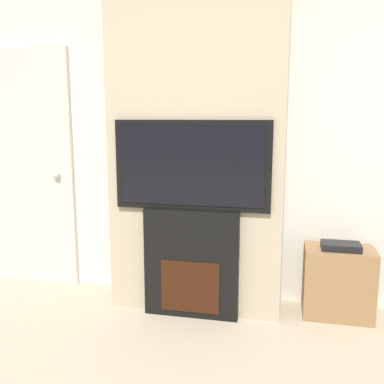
# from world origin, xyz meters

# --- Properties ---
(wall_back) EXTENTS (6.00, 0.06, 2.70)m
(wall_back) POSITION_xyz_m (0.00, 2.03, 1.35)
(wall_back) COLOR silver
(wall_back) RESTS_ON ground_plane
(chimney_breast) EXTENTS (1.29, 0.40, 2.70)m
(chimney_breast) POSITION_xyz_m (0.00, 1.80, 1.35)
(chimney_breast) COLOR #BCAD8E
(chimney_breast) RESTS_ON ground_plane
(fireplace) EXTENTS (0.70, 0.15, 0.81)m
(fireplace) POSITION_xyz_m (0.00, 1.60, 0.40)
(fireplace) COLOR black
(fireplace) RESTS_ON ground_plane
(television) EXTENTS (1.13, 0.07, 0.64)m
(television) POSITION_xyz_m (0.00, 1.60, 1.13)
(television) COLOR black
(television) RESTS_ON fireplace
(media_stand) EXTENTS (0.50, 0.31, 0.57)m
(media_stand) POSITION_xyz_m (1.06, 1.81, 0.27)
(media_stand) COLOR #997047
(media_stand) RESTS_ON ground_plane
(entry_door) EXTENTS (0.87, 0.09, 2.04)m
(entry_door) POSITION_xyz_m (-1.56, 1.97, 1.02)
(entry_door) COLOR silver
(entry_door) RESTS_ON ground_plane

